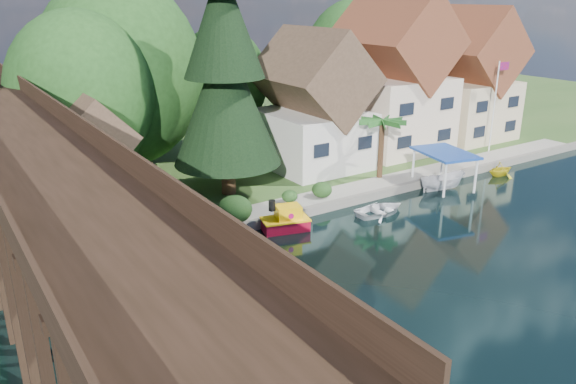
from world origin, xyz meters
The scene contains 18 objects.
ground centered at (0.00, 0.00, 0.00)m, with size 140.00×140.00×0.00m, color black.
bank centered at (0.00, 34.00, 0.25)m, with size 140.00×52.00×0.50m, color #305421.
seawall centered at (4.00, 8.00, 0.31)m, with size 60.00×0.40×0.62m, color slate.
promenade centered at (6.00, 9.30, 0.53)m, with size 50.00×2.60×0.06m, color gray.
trestle_bridge centered at (-16.00, 5.17, 5.35)m, with size 4.12×44.18×9.30m.
house_left centered at (7.00, 16.00, 5.14)m, with size 7.64×8.64×11.02m.
house_center centered at (16.00, 16.50, 6.42)m, with size 8.65×9.18×13.89m.
house_right centered at (25.00, 16.00, 5.78)m, with size 8.15×8.64×12.45m.
shed centered at (-11.00, 14.50, 3.83)m, with size 5.09×5.40×7.85m.
bg_trees centered at (1.00, 21.25, 7.29)m, with size 49.90×13.30×10.57m.
shrubs centered at (-4.60, 9.26, 1.23)m, with size 15.76×2.47×1.70m.
conifer centered at (-1.97, 13.65, 9.26)m, with size 7.39×7.39×18.19m.
palm_tree centered at (9.30, 10.36, 4.75)m, with size 3.83×3.83×4.86m.
flagpole centered at (22.87, 10.68, 5.39)m, with size 1.25×0.18×7.97m.
tugboat centered at (-1.60, 6.85, 0.63)m, with size 3.23×2.32×2.11m.
boat_white_a centered at (5.18, 5.65, 0.39)m, with size 2.67×3.73×0.77m, color white.
boat_canopy centered at (12.25, 6.71, 1.28)m, with size 4.13×5.22×2.98m.
boat_yellow centered at (18.89, 6.57, 0.64)m, with size 2.11×2.44×1.29m, color gold.
Camera 1 is at (-19.16, -19.99, 13.84)m, focal length 35.00 mm.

